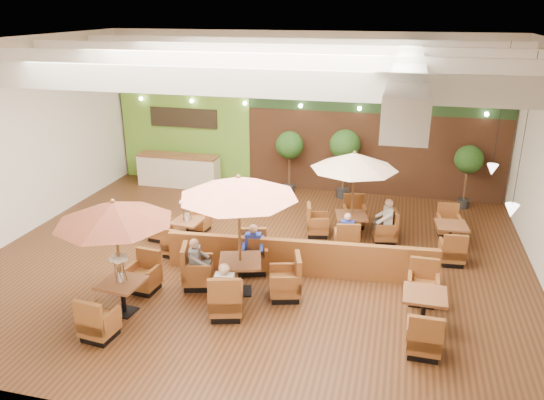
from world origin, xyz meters
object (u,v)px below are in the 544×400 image
(service_counter, at_px, (179,170))
(topiary_0, at_px, (290,148))
(table_5, at_px, (450,237))
(diner_0, at_px, (225,285))
(table_0, at_px, (115,228))
(table_3, at_px, (181,227))
(booth_divider, at_px, (300,258))
(topiary_2, at_px, (469,162))
(diner_4, at_px, (386,217))
(table_4, at_px, (423,310))
(table_1, at_px, (239,215))
(topiary_1, at_px, (345,148))
(diner_2, at_px, (197,258))
(table_2, at_px, (353,180))
(diner_3, at_px, (347,228))
(diner_1, at_px, (253,244))

(service_counter, xyz_separation_m, topiary_0, (4.11, 0.20, 1.08))
(table_5, bearing_deg, diner_0, -141.77)
(table_0, relative_size, diner_0, 3.19)
(table_3, bearing_deg, booth_divider, -9.32)
(topiary_2, xyz_separation_m, diner_4, (-2.39, -3.44, -0.79))
(table_4, xyz_separation_m, diner_4, (-0.99, 4.02, 0.40))
(table_1, bearing_deg, service_counter, 107.32)
(booth_divider, xyz_separation_m, topiary_2, (4.32, 5.88, 1.11))
(topiary_2, bearing_deg, table_1, -127.83)
(table_0, xyz_separation_m, diner_0, (2.20, 0.40, -1.23))
(diner_0, height_order, diner_4, diner_4)
(table_3, bearing_deg, topiary_1, 57.67)
(table_3, xyz_separation_m, diner_2, (1.41, -2.25, 0.31))
(diner_4, bearing_deg, table_1, 132.80)
(topiary_0, distance_m, topiary_1, 1.91)
(booth_divider, relative_size, table_3, 2.84)
(table_2, relative_size, table_3, 1.13)
(table_0, distance_m, topiary_0, 8.71)
(service_counter, bearing_deg, table_4, -40.17)
(booth_divider, height_order, diner_3, diner_3)
(topiary_2, bearing_deg, topiary_1, 180.00)
(table_5, relative_size, topiary_1, 1.04)
(table_3, relative_size, topiary_1, 0.98)
(table_3, relative_size, diner_0, 2.82)
(table_2, bearing_deg, diner_1, -142.13)
(topiary_1, relative_size, diner_4, 2.84)
(service_counter, xyz_separation_m, diner_3, (6.66, -4.19, 0.14))
(diner_0, bearing_deg, topiary_1, 72.09)
(table_0, bearing_deg, table_5, 41.81)
(booth_divider, height_order, table_1, table_1)
(table_4, xyz_separation_m, diner_1, (-4.08, 1.46, 0.38))
(table_0, height_order, table_5, table_0)
(topiary_0, height_order, diner_2, topiary_0)
(diner_3, bearing_deg, topiary_0, 117.50)
(topiary_0, bearing_deg, diner_4, -44.46)
(topiary_1, xyz_separation_m, topiary_2, (3.98, 0.00, -0.22))
(table_0, height_order, diner_4, table_0)
(service_counter, distance_m, diner_0, 9.12)
(table_1, height_order, diner_0, table_1)
(service_counter, relative_size, topiary_0, 1.34)
(topiary_0, height_order, diner_3, topiary_0)
(service_counter, bearing_deg, diner_4, -23.03)
(topiary_1, xyz_separation_m, diner_1, (-1.50, -6.00, -1.03))
(diner_0, relative_size, diner_2, 1.06)
(topiary_1, bearing_deg, table_2, -79.34)
(topiary_1, xyz_separation_m, diner_2, (-2.55, -7.06, -1.03))
(diner_2, relative_size, diner_4, 0.93)
(table_0, distance_m, diner_1, 3.57)
(topiary_1, height_order, diner_3, topiary_1)
(table_0, xyz_separation_m, diner_1, (2.20, 2.52, -1.24))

